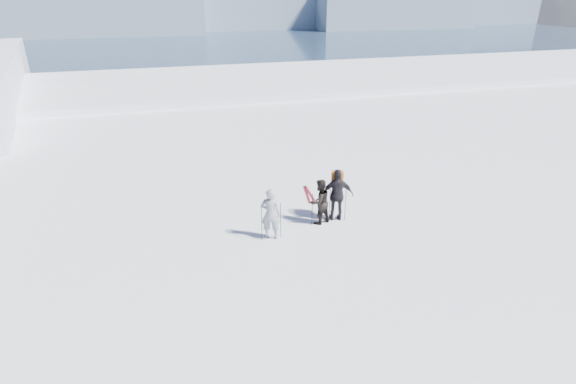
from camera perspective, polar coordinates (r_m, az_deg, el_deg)
name	(u,v)px	position (r m, az deg, el deg)	size (l,w,h in m)	color
lake_basin	(227,153)	(43.48, -7.79, 4.93)	(820.00, 820.00, 71.62)	white
far_mountain_range	(186,5)	(466.98, -12.77, 22.19)	(770.00, 110.00, 53.00)	slate
skier_grey	(270,214)	(15.31, -2.24, -2.79)	(0.68, 0.45, 1.86)	gray
skier_dark	(320,202)	(16.35, 4.03, -1.24)	(0.83, 0.65, 1.72)	black
skier_pack	(337,195)	(16.59, 6.28, -0.39)	(1.18, 0.49, 2.01)	black
backpack	(338,159)	(16.32, 6.39, 4.14)	(0.43, 0.24, 0.60)	orange
ski_poles	(310,211)	(16.11, 2.83, -2.46)	(3.34, 0.70, 1.35)	black
skis_loose	(309,194)	(18.93, 2.64, -0.27)	(0.44, 1.70, 0.03)	black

